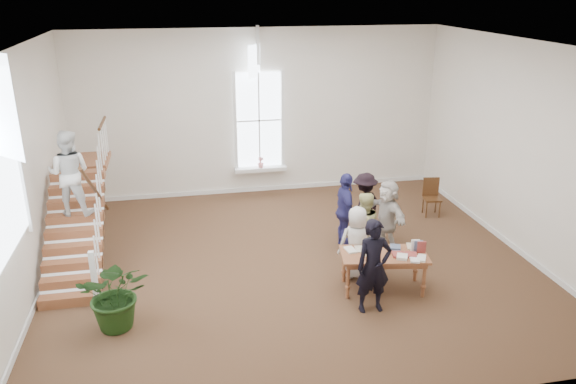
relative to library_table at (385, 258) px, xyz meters
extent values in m
plane|color=#4D2C1E|center=(-1.50, 1.43, -0.68)|extent=(10.00, 10.00, 0.00)
plane|color=white|center=(-1.50, 5.93, 1.57)|extent=(10.00, 0.00, 10.00)
plane|color=white|center=(-1.50, -3.07, 1.57)|extent=(10.00, 0.00, 10.00)
plane|color=white|center=(-6.50, 1.43, 1.57)|extent=(0.00, 9.00, 9.00)
plane|color=white|center=(3.50, 1.43, 1.57)|extent=(0.00, 9.00, 9.00)
plane|color=white|center=(-1.50, 1.43, 3.82)|extent=(10.00, 10.00, 0.00)
cube|color=white|center=(-1.50, 5.75, 0.02)|extent=(1.45, 0.28, 0.10)
plane|color=white|center=(-1.50, 5.87, 1.37)|extent=(2.60, 0.00, 2.60)
plane|color=white|center=(-1.50, 5.87, 2.97)|extent=(0.60, 0.60, 0.85)
plane|color=white|center=(-6.44, -0.07, 1.92)|extent=(0.00, 2.40, 2.40)
cube|color=white|center=(-1.50, 5.90, -0.62)|extent=(10.00, 0.04, 0.12)
imported|color=pink|center=(-1.50, 5.72, 0.22)|extent=(0.17, 0.17, 0.30)
cube|color=brown|center=(-5.85, 0.63, -0.58)|extent=(1.10, 0.30, 0.20)
cube|color=brown|center=(-5.85, 0.93, -0.38)|extent=(1.10, 0.30, 0.20)
cube|color=brown|center=(-5.85, 1.23, -0.18)|extent=(1.10, 0.30, 0.20)
cube|color=brown|center=(-5.85, 1.53, 0.02)|extent=(1.10, 0.30, 0.20)
cube|color=brown|center=(-5.85, 1.83, 0.22)|extent=(1.10, 0.30, 0.20)
cube|color=brown|center=(-5.85, 2.13, 0.42)|extent=(1.10, 0.30, 0.20)
cube|color=brown|center=(-5.85, 2.43, 0.62)|extent=(1.10, 0.30, 0.20)
cube|color=brown|center=(-5.85, 2.73, 0.82)|extent=(1.10, 0.30, 0.20)
cube|color=brown|center=(-5.85, 3.03, 1.02)|extent=(1.10, 0.30, 0.20)
cube|color=brown|center=(-5.85, 3.93, 1.06)|extent=(1.10, 1.20, 0.12)
cube|color=white|center=(-5.36, 0.48, -0.13)|extent=(0.10, 0.10, 1.10)
cylinder|color=#3D2410|center=(-5.35, 1.83, 1.07)|extent=(0.07, 2.74, 1.86)
imported|color=silver|center=(-5.85, 2.13, 1.38)|extent=(0.94, 0.79, 1.72)
cube|color=brown|center=(-0.02, 0.01, 0.06)|extent=(1.74, 1.08, 0.05)
cube|color=brown|center=(-0.02, 0.01, -0.02)|extent=(1.60, 0.94, 0.10)
cylinder|color=brown|center=(-0.77, -0.17, -0.33)|extent=(0.07, 0.07, 0.71)
cylinder|color=brown|center=(0.63, -0.42, -0.33)|extent=(0.07, 0.07, 0.71)
cylinder|color=brown|center=(-0.67, 0.43, -0.33)|extent=(0.07, 0.07, 0.71)
cylinder|color=brown|center=(0.74, 0.19, -0.33)|extent=(0.07, 0.07, 0.71)
cube|color=silver|center=(-0.61, 0.25, 0.10)|extent=(0.20, 0.30, 0.03)
cube|color=beige|center=(-0.40, 0.26, 0.09)|extent=(0.23, 0.31, 0.02)
cube|color=tan|center=(-0.35, 0.10, 0.11)|extent=(0.24, 0.28, 0.06)
cube|color=silver|center=(0.45, -0.31, 0.10)|extent=(0.16, 0.29, 0.03)
cube|color=#4C5972|center=(0.21, -0.06, 0.10)|extent=(0.17, 0.20, 0.03)
cube|color=maroon|center=(0.44, -0.18, 0.10)|extent=(0.27, 0.28, 0.04)
cube|color=white|center=(0.45, -0.36, 0.10)|extent=(0.25, 0.31, 0.03)
cube|color=#BFB299|center=(-0.34, 0.07, 0.10)|extent=(0.25, 0.31, 0.03)
cube|color=silver|center=(0.59, -0.34, 0.10)|extent=(0.26, 0.31, 0.04)
cube|color=beige|center=(-0.21, 0.05, 0.11)|extent=(0.20, 0.21, 0.04)
cube|color=tan|center=(0.63, 0.16, 0.10)|extent=(0.31, 0.34, 0.02)
cube|color=silver|center=(0.24, -0.24, 0.11)|extent=(0.27, 0.28, 0.05)
cube|color=#4C5972|center=(0.27, 0.16, 0.11)|extent=(0.26, 0.27, 0.05)
cube|color=maroon|center=(0.21, -0.13, 0.11)|extent=(0.27, 0.27, 0.05)
imported|color=black|center=(-0.47, -0.64, 0.20)|extent=(0.65, 0.43, 1.75)
imported|color=beige|center=(-0.37, 0.61, 0.07)|extent=(0.75, 0.51, 1.49)
imported|color=#C9C57D|center=(-0.07, 1.11, 0.11)|extent=(0.92, 0.81, 1.59)
imported|color=navy|center=(-0.19, 1.97, 0.18)|extent=(0.45, 1.02, 1.72)
imported|color=black|center=(0.41, 2.42, 0.09)|extent=(1.14, 1.04, 1.54)
imported|color=beige|center=(0.71, 1.77, 0.10)|extent=(0.88, 1.53, 1.57)
imported|color=black|center=(-4.90, -0.30, -0.03)|extent=(1.23, 1.09, 1.30)
cube|color=#3D2410|center=(2.50, 3.26, -0.24)|extent=(0.47, 0.47, 0.05)
cube|color=#3D2410|center=(2.53, 3.44, 0.03)|extent=(0.41, 0.10, 0.49)
cylinder|color=#3D2410|center=(2.31, 3.12, -0.46)|extent=(0.04, 0.04, 0.43)
cylinder|color=#3D2410|center=(2.64, 3.07, -0.46)|extent=(0.04, 0.04, 0.43)
cylinder|color=#3D2410|center=(2.36, 3.45, -0.46)|extent=(0.04, 0.04, 0.43)
cylinder|color=#3D2410|center=(2.69, 3.40, -0.46)|extent=(0.04, 0.04, 0.43)
camera|label=1|loc=(-3.69, -8.98, 4.90)|focal=35.00mm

